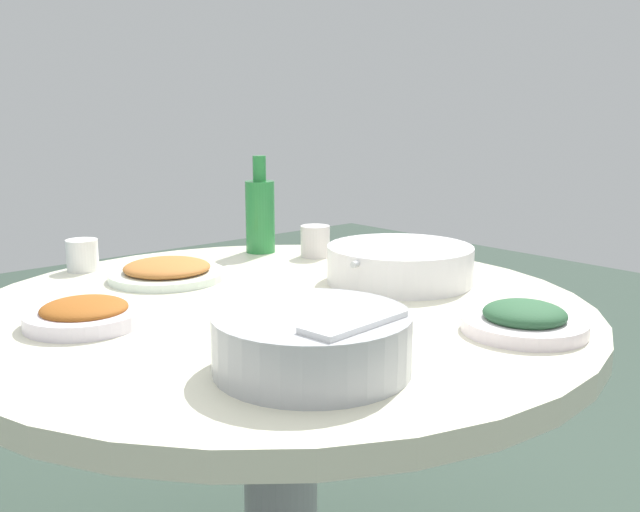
% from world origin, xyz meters
% --- Properties ---
extents(round_dining_table, '(1.12, 1.12, 0.76)m').
position_xyz_m(round_dining_table, '(0.00, 0.00, 0.61)').
color(round_dining_table, '#99999E').
rests_on(round_dining_table, ground).
extents(rice_bowl, '(0.27, 0.27, 0.09)m').
position_xyz_m(rice_bowl, '(0.29, -0.17, 0.80)').
color(rice_bowl, '#B2B5BA').
rests_on(rice_bowl, round_dining_table).
extents(soup_bowl, '(0.29, 0.32, 0.07)m').
position_xyz_m(soup_bowl, '(0.03, 0.28, 0.79)').
color(soup_bowl, white).
rests_on(soup_bowl, round_dining_table).
extents(dish_tofu_braise, '(0.24, 0.24, 0.04)m').
position_xyz_m(dish_tofu_braise, '(-0.30, -0.06, 0.78)').
color(dish_tofu_braise, white).
rests_on(dish_tofu_braise, round_dining_table).
extents(dish_stirfry, '(0.19, 0.19, 0.04)m').
position_xyz_m(dish_stirfry, '(-0.10, -0.32, 0.78)').
color(dish_stirfry, white).
rests_on(dish_stirfry, round_dining_table).
extents(dish_greens, '(0.20, 0.20, 0.05)m').
position_xyz_m(dish_greens, '(0.39, 0.19, 0.78)').
color(dish_greens, white).
rests_on(dish_greens, round_dining_table).
extents(green_bottle, '(0.07, 0.07, 0.23)m').
position_xyz_m(green_bottle, '(-0.40, 0.25, 0.85)').
color(green_bottle, '#297F3B').
rests_on(green_bottle, round_dining_table).
extents(tea_cup_near, '(0.07, 0.07, 0.07)m').
position_xyz_m(tea_cup_near, '(-0.27, 0.32, 0.80)').
color(tea_cup_near, silver).
rests_on(tea_cup_near, round_dining_table).
extents(tea_cup_far, '(0.07, 0.07, 0.07)m').
position_xyz_m(tea_cup_far, '(-0.49, -0.16, 0.79)').
color(tea_cup_far, white).
rests_on(tea_cup_far, round_dining_table).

